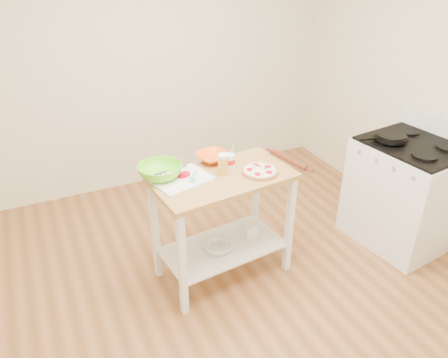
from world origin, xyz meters
TOP-DOWN VIEW (x-y plane):
  - room_shell at (0.00, 0.00)m, footprint 4.04×4.54m
  - prep_island at (0.01, 0.46)m, footprint 1.08×0.66m
  - gas_stove at (1.65, 0.22)m, footprint 0.78×0.89m
  - skillet at (1.49, 0.35)m, footprint 0.42×0.27m
  - pizza at (0.27, 0.39)m, footprint 0.27×0.27m
  - cutting_board at (-0.29, 0.54)m, footprint 0.47×0.40m
  - spatula at (-0.21, 0.51)m, footprint 0.10×0.14m
  - knife at (-0.35, 0.66)m, footprint 0.27×0.08m
  - orange_bowl at (0.04, 0.72)m, footprint 0.28×0.28m
  - green_bowl at (-0.41, 0.64)m, footprint 0.37×0.37m
  - beer_pint at (0.02, 0.50)m, footprint 0.08×0.08m
  - yogurt_tub at (0.11, 0.57)m, footprint 0.09×0.09m
  - rolling_pin at (0.56, 0.45)m, footprint 0.12×0.38m
  - shelf_glass_bowl at (-0.05, 0.43)m, footprint 0.30×0.30m
  - shelf_bin at (0.27, 0.51)m, footprint 0.12×0.12m

SIDE VIEW (x-z plane):
  - shelf_glass_bowl at x=-0.05m, z-range 0.26..0.33m
  - shelf_bin at x=0.27m, z-range 0.26..0.37m
  - gas_stove at x=1.65m, z-range -0.08..1.03m
  - prep_island at x=0.01m, z-range 0.19..1.09m
  - cutting_board at x=-0.29m, z-range 0.89..0.93m
  - pizza at x=0.27m, z-range 0.89..0.94m
  - spatula at x=-0.21m, z-range 0.91..0.92m
  - knife at x=-0.35m, z-range 0.91..0.92m
  - rolling_pin at x=0.56m, z-range 0.90..0.94m
  - orange_bowl at x=0.04m, z-range 0.90..0.96m
  - green_bowl at x=-0.41m, z-range 0.90..1.00m
  - yogurt_tub at x=0.11m, z-range 0.86..1.04m
  - skillet at x=1.49m, z-range 0.96..0.99m
  - beer_pint at x=0.02m, z-range 0.90..1.06m
  - room_shell at x=0.00m, z-range -0.02..2.72m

